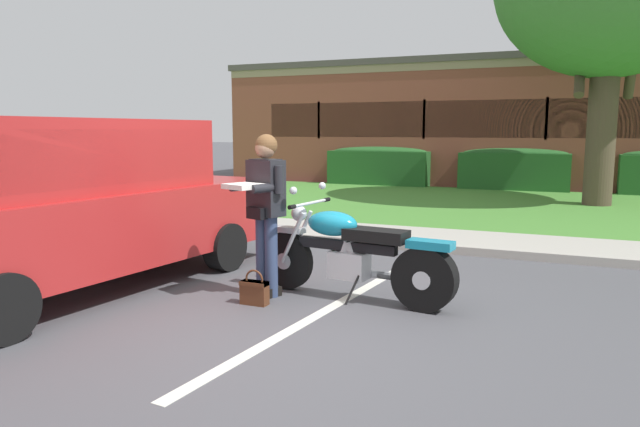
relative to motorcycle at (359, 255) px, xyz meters
The scene contains 13 objects.
ground_plane 1.04m from the motorcycle, 127.62° to the right, with size 140.00×140.00×0.00m, color #4C4C51.
curb_strip 2.81m from the motorcycle, 101.63° to the left, with size 60.00×0.20×0.12m, color #ADA89E.
concrete_walk 3.65m from the motorcycle, 98.91° to the left, with size 60.00×1.50×0.08m, color #ADA89E.
grass_lawn 8.16m from the motorcycle, 93.95° to the left, with size 60.00×7.61×0.06m, color #478433.
stall_stripe_0 3.17m from the motorcycle, behind, with size 0.12×4.40×0.01m, color silver.
stall_stripe_1 0.73m from the motorcycle, 108.99° to the right, with size 0.12×4.40×0.01m, color silver.
motorcycle is the anchor object (origin of this frame).
rider_person 1.12m from the motorcycle, 166.14° to the right, with size 0.55×0.65×1.70m.
handbag 1.12m from the motorcycle, 148.70° to the right, with size 0.28×0.13×0.36m.
parked_suv_adjacent 3.17m from the motorcycle, 164.91° to the right, with size 2.43×5.01×1.86m.
hedge_left 12.59m from the motorcycle, 106.36° to the left, with size 3.17×0.90×1.24m.
hedge_center_left 12.09m from the motorcycle, 87.65° to the left, with size 3.04×0.90×1.24m.
brick_building 17.45m from the motorcycle, 85.71° to the left, with size 20.80×10.22×3.98m.
Camera 1 is at (2.48, -4.81, 1.74)m, focal length 32.73 mm.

